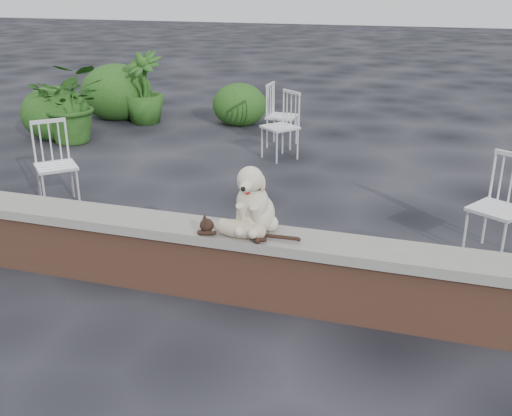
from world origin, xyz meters
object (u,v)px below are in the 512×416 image
(potted_plant_a, at_px, (72,103))
(chair_a, at_px, (56,165))
(cat, at_px, (239,228))
(potted_plant_b, at_px, (144,88))
(chair_d, at_px, (498,208))
(dog, at_px, (256,197))
(chair_b, at_px, (280,126))
(chair_e, at_px, (282,115))

(potted_plant_a, bearing_deg, chair_a, -60.09)
(cat, xyz_separation_m, potted_plant_b, (-3.62, 5.40, -0.04))
(chair_d, height_order, chair_a, same)
(cat, xyz_separation_m, chair_a, (-2.65, 1.46, -0.19))
(potted_plant_b, bearing_deg, dog, -54.82)
(chair_a, distance_m, potted_plant_b, 4.06)
(chair_b, relative_size, chair_d, 1.00)
(chair_b, bearing_deg, chair_a, -87.70)
(chair_a, height_order, chair_e, same)
(cat, distance_m, potted_plant_a, 5.63)
(chair_d, xyz_separation_m, potted_plant_a, (-5.97, 2.36, 0.15))
(dog, height_order, potted_plant_b, potted_plant_b)
(chair_d, xyz_separation_m, potted_plant_b, (-5.54, 3.86, 0.15))
(chair_b, bearing_deg, chair_e, 141.42)
(chair_e, bearing_deg, potted_plant_a, 104.37)
(dog, bearing_deg, chair_a, 156.03)
(potted_plant_b, bearing_deg, chair_a, -76.14)
(chair_b, xyz_separation_m, potted_plant_b, (-2.85, 1.41, 0.15))
(cat, bearing_deg, dog, 63.66)
(chair_b, xyz_separation_m, chair_d, (2.69, -2.44, 0.00))
(potted_plant_a, distance_m, potted_plant_b, 1.56)
(chair_e, bearing_deg, potted_plant_b, 75.46)
(chair_a, bearing_deg, chair_d, -43.63)
(chair_e, bearing_deg, cat, -167.80)
(cat, xyz_separation_m, potted_plant_a, (-4.05, 3.90, -0.04))
(chair_e, height_order, potted_plant_b, potted_plant_b)
(dog, xyz_separation_m, potted_plant_b, (-3.70, 5.25, -0.24))
(dog, bearing_deg, potted_plant_b, 126.91)
(cat, distance_m, potted_plant_b, 6.50)
(chair_b, bearing_deg, cat, -40.09)
(cat, height_order, potted_plant_b, potted_plant_b)
(dog, relative_size, chair_a, 0.60)
(dog, distance_m, chair_e, 4.63)
(cat, relative_size, chair_e, 0.97)
(dog, distance_m, chair_d, 2.34)
(chair_a, bearing_deg, potted_plant_a, 75.29)
(dog, height_order, cat, dog)
(potted_plant_a, bearing_deg, chair_e, 13.38)
(chair_b, distance_m, potted_plant_a, 3.28)
(chair_a, bearing_deg, chair_b, 8.76)
(chair_d, height_order, potted_plant_a, potted_plant_a)
(dog, relative_size, chair_d, 0.60)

